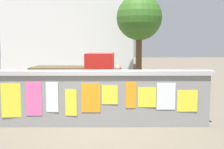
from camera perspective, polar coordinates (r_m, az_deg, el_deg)
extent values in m
plane|color=#6B6051|center=(15.68, -1.87, -1.96)|extent=(60.00, 60.00, 0.00)
cube|color=gray|center=(7.68, -3.48, -5.36)|extent=(6.24, 0.30, 1.43)
cube|color=#ACACAC|center=(7.56, -3.52, 0.38)|extent=(6.44, 0.42, 0.12)
cube|color=yellow|center=(7.97, -20.02, -5.00)|extent=(0.52, 0.04, 0.94)
cube|color=#F9599E|center=(7.78, -15.72, -4.82)|extent=(0.42, 0.02, 0.92)
cube|color=silver|center=(7.65, -12.18, -4.55)|extent=(0.33, 0.03, 0.82)
cube|color=yellow|center=(7.59, -8.41, -5.73)|extent=(0.31, 0.02, 0.72)
cube|color=orange|center=(7.51, -4.36, -4.78)|extent=(0.51, 0.01, 0.79)
cube|color=yellow|center=(7.48, -0.46, -4.19)|extent=(0.43, 0.02, 0.51)
cube|color=orange|center=(7.50, 3.93, -4.24)|extent=(0.28, 0.02, 0.71)
cube|color=yellow|center=(7.56, 7.19, -4.65)|extent=(0.49, 0.03, 0.54)
cube|color=silver|center=(7.63, 11.04, -4.40)|extent=(0.50, 0.01, 0.73)
cube|color=yellow|center=(7.79, 15.20, -5.25)|extent=(0.55, 0.02, 0.59)
cylinder|color=black|center=(13.03, -1.76, -2.12)|extent=(0.71, 0.23, 0.70)
cylinder|color=black|center=(11.75, -2.23, -3.06)|extent=(0.71, 0.23, 0.70)
cylinder|color=black|center=(13.44, -12.45, -2.00)|extent=(0.71, 0.23, 0.70)
cylinder|color=black|center=(12.21, -14.02, -2.88)|extent=(0.71, 0.23, 0.70)
cube|color=red|center=(12.30, -2.46, 0.89)|extent=(1.27, 1.56, 1.50)
cube|color=brown|center=(12.61, -10.62, -0.44)|extent=(2.47, 1.62, 0.90)
cylinder|color=black|center=(9.26, -9.46, -6.03)|extent=(0.61, 0.18, 0.60)
cylinder|color=black|center=(9.71, -16.86, -5.63)|extent=(0.61, 0.20, 0.60)
cube|color=#197233|center=(9.41, -13.29, -4.17)|extent=(1.02, 0.37, 0.32)
cube|color=black|center=(9.45, -14.46, -3.05)|extent=(0.58, 0.29, 0.10)
cube|color=#262626|center=(9.18, -10.12, -2.65)|extent=(0.12, 0.56, 0.03)
cylinder|color=black|center=(10.14, 5.10, -4.71)|extent=(0.66, 0.09, 0.66)
cylinder|color=black|center=(10.37, 10.83, -4.54)|extent=(0.66, 0.09, 0.66)
cube|color=#197233|center=(10.21, 8.02, -3.64)|extent=(0.95, 0.12, 0.06)
cylinder|color=#197233|center=(10.21, 8.86, -2.40)|extent=(0.03, 0.03, 0.40)
cube|color=black|center=(10.18, 8.87, -1.29)|extent=(0.21, 0.10, 0.05)
cube|color=black|center=(10.06, 5.41, -1.62)|extent=(0.08, 0.44, 0.03)
cylinder|color=black|center=(13.01, 8.81, -2.29)|extent=(0.66, 0.04, 0.66)
cylinder|color=black|center=(12.88, 4.19, -2.32)|extent=(0.66, 0.04, 0.66)
cube|color=red|center=(12.91, 6.52, -1.52)|extent=(0.95, 0.04, 0.06)
cylinder|color=red|center=(12.86, 5.87, -0.55)|extent=(0.03, 0.03, 0.40)
cube|color=black|center=(12.84, 5.88, 0.34)|extent=(0.20, 0.08, 0.05)
cube|color=black|center=(12.93, 8.63, 0.12)|extent=(0.04, 0.44, 0.03)
cylinder|color=yellow|center=(8.77, 1.76, -5.97)|extent=(0.12, 0.12, 0.80)
cylinder|color=yellow|center=(8.69, 0.71, -6.08)|extent=(0.12, 0.12, 0.80)
cylinder|color=#338CBF|center=(8.61, 1.25, -1.47)|extent=(0.45, 0.45, 0.60)
sphere|color=#8C664C|center=(8.56, 1.25, 1.25)|extent=(0.22, 0.22, 0.22)
cylinder|color=brown|center=(17.94, 5.52, 3.72)|extent=(0.39, 0.39, 2.90)
sphere|color=#33641F|center=(17.99, 5.60, 11.57)|extent=(2.88, 2.88, 2.88)
cube|color=silver|center=(24.08, -8.01, 11.38)|extent=(9.67, 7.00, 8.80)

